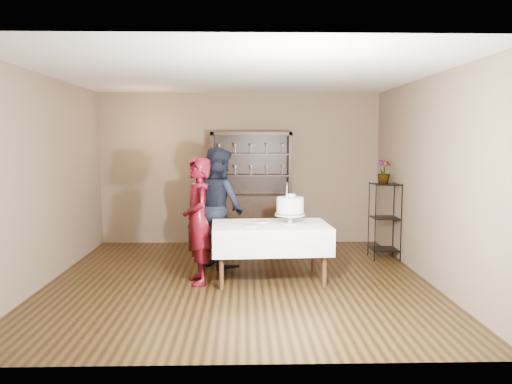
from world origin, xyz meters
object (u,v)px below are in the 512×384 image
china_hutch (251,208)px  man (219,207)px  potted_plant (384,172)px  plant_etagere (385,218)px  cake (290,207)px  cake_table (270,237)px  woman (198,221)px

china_hutch → man: size_ratio=1.14×
man → potted_plant: size_ratio=4.79×
plant_etagere → man: man is taller
china_hutch → potted_plant: china_hutch is taller
plant_etagere → man: (-2.58, -0.40, 0.23)m
plant_etagere → cake: cake is taller
cake → cake_table: bearing=-175.4°
plant_etagere → potted_plant: 0.72m
cake_table → woman: 0.98m
woman → potted_plant: bearing=99.2°
china_hutch → plant_etagere: (2.08, -1.05, -0.01)m
woman → cake: woman is taller
cake_table → potted_plant: size_ratio=4.29×
cake_table → cake: bearing=4.6°
china_hutch → potted_plant: bearing=-27.2°
man → cake: man is taller
plant_etagere → cake_table: size_ratio=0.76×
china_hutch → cake_table: bearing=-84.5°
woman → potted_plant: (2.77, 1.30, 0.55)m
china_hutch → plant_etagere: 2.33m
potted_plant → cake: bearing=-143.0°
man → cake: size_ratio=3.19×
cake → potted_plant: (1.57, 1.18, 0.39)m
woman → cake: size_ratio=2.99×
man → potted_plant: (2.55, 0.40, 0.49)m
plant_etagere → cake: bearing=-143.6°
plant_etagere → woman: 3.10m
cake_table → potted_plant: bearing=33.3°
potted_plant → woman: bearing=-155.0°
cake_table → potted_plant: 2.33m
woman → potted_plant: woman is taller
plant_etagere → potted_plant: size_ratio=3.27×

